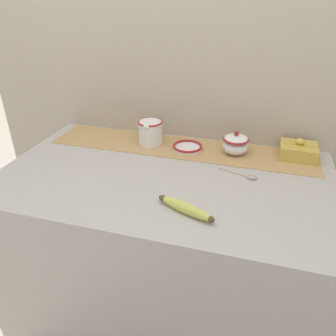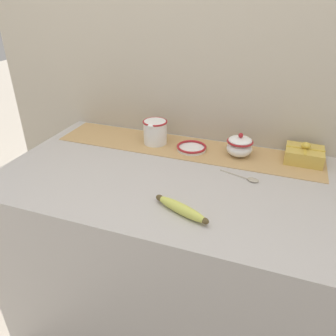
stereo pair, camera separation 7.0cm
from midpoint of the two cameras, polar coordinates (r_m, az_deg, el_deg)
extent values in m
plane|color=gray|center=(1.84, -1.61, -25.18)|extent=(12.00, 12.00, 0.00)
cube|color=#B7B2AD|center=(1.51, -1.84, -15.46)|extent=(1.26, 0.74, 0.87)
cube|color=#B7AD99|center=(1.49, 2.52, 17.58)|extent=(2.06, 0.04, 2.40)
cube|color=tan|center=(1.46, 0.85, 3.63)|extent=(1.16, 0.23, 0.00)
cylinder|color=white|center=(1.48, -4.46, 6.16)|extent=(0.10, 0.10, 0.11)
torus|color=#A31E23|center=(1.46, -4.53, 7.96)|extent=(0.11, 0.11, 0.01)
torus|color=white|center=(1.53, -3.64, 7.34)|extent=(0.05, 0.01, 0.05)
ellipsoid|color=white|center=(1.42, -5.20, 7.18)|extent=(0.03, 0.02, 0.02)
ellipsoid|color=white|center=(1.40, 10.23, 3.72)|extent=(0.11, 0.11, 0.07)
torus|color=#A31E23|center=(1.39, 10.34, 4.89)|extent=(0.11, 0.11, 0.01)
ellipsoid|color=white|center=(1.39, 10.36, 5.10)|extent=(0.10, 0.10, 0.02)
sphere|color=#A31E23|center=(1.38, 10.44, 5.92)|extent=(0.02, 0.02, 0.02)
cylinder|color=white|center=(1.43, 2.03, 3.45)|extent=(0.12, 0.12, 0.01)
torus|color=#A31E23|center=(1.43, 2.03, 3.82)|extent=(0.13, 0.13, 0.01)
ellipsoid|color=#CCD156|center=(1.03, 1.17, -7.07)|extent=(0.20, 0.11, 0.04)
ellipsoid|color=brown|center=(1.08, -2.73, -5.32)|extent=(0.04, 0.03, 0.02)
ellipsoid|color=brown|center=(0.99, 5.45, -8.93)|extent=(0.03, 0.03, 0.02)
cube|color=#A89E89|center=(1.27, 9.54, -0.75)|extent=(0.11, 0.04, 0.00)
ellipsoid|color=#A89E89|center=(1.25, 12.82, -1.58)|extent=(0.05, 0.04, 0.01)
cube|color=gold|center=(1.45, 20.45, 2.77)|extent=(0.15, 0.13, 0.06)
cube|color=gold|center=(1.43, 20.65, 3.82)|extent=(0.15, 0.01, 0.00)
cube|color=gold|center=(1.43, 20.65, 3.82)|extent=(0.01, 0.13, 0.00)
ellipsoid|color=gold|center=(1.43, 20.74, 4.30)|extent=(0.04, 0.03, 0.03)
camera|label=1|loc=(0.03, -91.69, -0.93)|focal=35.00mm
camera|label=2|loc=(0.03, 88.31, 0.93)|focal=35.00mm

